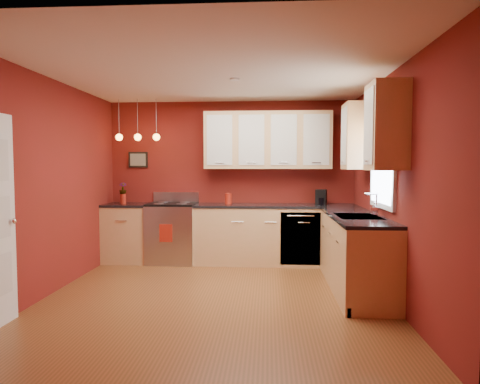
# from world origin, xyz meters

# --- Properties ---
(floor) EXTENTS (4.20, 4.20, 0.00)m
(floor) POSITION_xyz_m (0.00, 0.00, 0.00)
(floor) COLOR brown
(floor) RESTS_ON ground
(ceiling) EXTENTS (4.00, 4.20, 0.02)m
(ceiling) POSITION_xyz_m (0.00, 0.00, 2.60)
(ceiling) COLOR silver
(ceiling) RESTS_ON wall_back
(wall_back) EXTENTS (4.00, 0.02, 2.60)m
(wall_back) POSITION_xyz_m (0.00, 2.10, 1.30)
(wall_back) COLOR maroon
(wall_back) RESTS_ON floor
(wall_front) EXTENTS (4.00, 0.02, 2.60)m
(wall_front) POSITION_xyz_m (0.00, -2.10, 1.30)
(wall_front) COLOR maroon
(wall_front) RESTS_ON floor
(wall_left) EXTENTS (0.02, 4.20, 2.60)m
(wall_left) POSITION_xyz_m (-2.00, 0.00, 1.30)
(wall_left) COLOR maroon
(wall_left) RESTS_ON floor
(wall_right) EXTENTS (0.02, 4.20, 2.60)m
(wall_right) POSITION_xyz_m (2.00, 0.00, 1.30)
(wall_right) COLOR maroon
(wall_right) RESTS_ON floor
(base_cabinets_back_left) EXTENTS (0.70, 0.60, 0.90)m
(base_cabinets_back_left) POSITION_xyz_m (-1.65, 1.80, 0.45)
(base_cabinets_back_left) COLOR tan
(base_cabinets_back_left) RESTS_ON floor
(base_cabinets_back_right) EXTENTS (2.54, 0.60, 0.90)m
(base_cabinets_back_right) POSITION_xyz_m (0.73, 1.80, 0.45)
(base_cabinets_back_right) COLOR tan
(base_cabinets_back_right) RESTS_ON floor
(base_cabinets_right) EXTENTS (0.60, 2.10, 0.90)m
(base_cabinets_right) POSITION_xyz_m (1.70, 0.45, 0.45)
(base_cabinets_right) COLOR tan
(base_cabinets_right) RESTS_ON floor
(counter_back_left) EXTENTS (0.70, 0.62, 0.04)m
(counter_back_left) POSITION_xyz_m (-1.65, 1.80, 0.92)
(counter_back_left) COLOR black
(counter_back_left) RESTS_ON base_cabinets_back_left
(counter_back_right) EXTENTS (2.54, 0.62, 0.04)m
(counter_back_right) POSITION_xyz_m (0.73, 1.80, 0.92)
(counter_back_right) COLOR black
(counter_back_right) RESTS_ON base_cabinets_back_right
(counter_right) EXTENTS (0.62, 2.10, 0.04)m
(counter_right) POSITION_xyz_m (1.70, 0.45, 0.92)
(counter_right) COLOR black
(counter_right) RESTS_ON base_cabinets_right
(gas_range) EXTENTS (0.76, 0.64, 1.11)m
(gas_range) POSITION_xyz_m (-0.92, 1.80, 0.48)
(gas_range) COLOR #ACACB1
(gas_range) RESTS_ON floor
(dishwasher_front) EXTENTS (0.60, 0.02, 0.80)m
(dishwasher_front) POSITION_xyz_m (1.10, 1.51, 0.45)
(dishwasher_front) COLOR #ACACB1
(dishwasher_front) RESTS_ON base_cabinets_back_right
(sink) EXTENTS (0.50, 0.70, 0.33)m
(sink) POSITION_xyz_m (1.70, 0.30, 0.92)
(sink) COLOR #96969B
(sink) RESTS_ON counter_right
(window) EXTENTS (0.06, 1.02, 1.22)m
(window) POSITION_xyz_m (1.97, 0.30, 1.69)
(window) COLOR white
(window) RESTS_ON wall_right
(upper_cabinets_back) EXTENTS (2.00, 0.35, 0.90)m
(upper_cabinets_back) POSITION_xyz_m (0.60, 1.93, 1.95)
(upper_cabinets_back) COLOR tan
(upper_cabinets_back) RESTS_ON wall_back
(upper_cabinets_right) EXTENTS (0.35, 1.95, 0.90)m
(upper_cabinets_right) POSITION_xyz_m (1.82, 0.32, 1.95)
(upper_cabinets_right) COLOR tan
(upper_cabinets_right) RESTS_ON wall_right
(wall_picture) EXTENTS (0.32, 0.03, 0.26)m
(wall_picture) POSITION_xyz_m (-1.55, 2.08, 1.65)
(wall_picture) COLOR black
(wall_picture) RESTS_ON wall_back
(pendant_lights) EXTENTS (0.71, 0.11, 0.66)m
(pendant_lights) POSITION_xyz_m (-1.45, 1.75, 2.01)
(pendant_lights) COLOR #96969B
(pendant_lights) RESTS_ON ceiling
(red_canister) EXTENTS (0.11, 0.11, 0.17)m
(red_canister) POSITION_xyz_m (-0.02, 1.82, 1.03)
(red_canister) COLOR maroon
(red_canister) RESTS_ON counter_back_right
(red_vase) EXTENTS (0.10, 0.10, 0.16)m
(red_vase) POSITION_xyz_m (-1.72, 1.80, 1.02)
(red_vase) COLOR maroon
(red_vase) RESTS_ON counter_back_left
(flowers) EXTENTS (0.15, 0.15, 0.20)m
(flowers) POSITION_xyz_m (-1.72, 1.80, 1.18)
(flowers) COLOR maroon
(flowers) RESTS_ON red_vase
(coffee_maker) EXTENTS (0.20, 0.19, 0.24)m
(coffee_maker) POSITION_xyz_m (1.44, 1.82, 1.05)
(coffee_maker) COLOR black
(coffee_maker) RESTS_ON counter_back_right
(soap_pump) EXTENTS (0.10, 0.11, 0.18)m
(soap_pump) POSITION_xyz_m (1.88, 0.23, 1.03)
(soap_pump) COLOR white
(soap_pump) RESTS_ON counter_right
(dish_towel) EXTENTS (0.20, 0.01, 0.27)m
(dish_towel) POSITION_xyz_m (-0.95, 1.47, 0.52)
(dish_towel) COLOR maroon
(dish_towel) RESTS_ON gas_range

